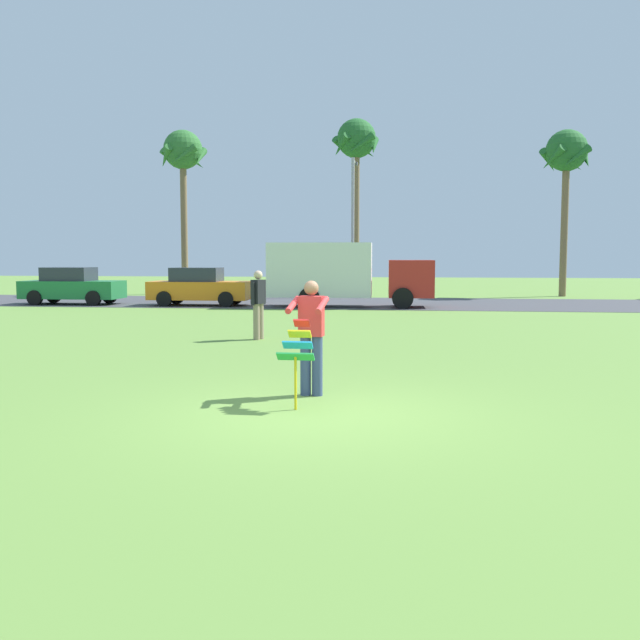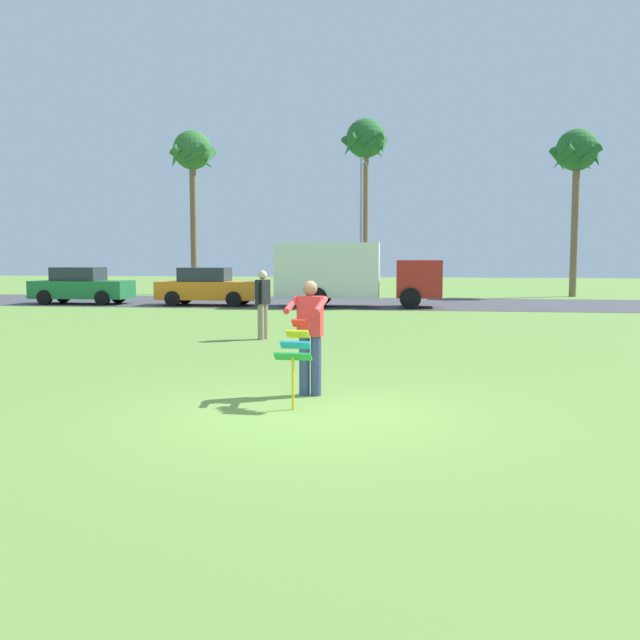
{
  "view_description": "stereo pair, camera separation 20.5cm",
  "coord_description": "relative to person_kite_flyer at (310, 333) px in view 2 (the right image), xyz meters",
  "views": [
    {
      "loc": [
        1.22,
        -9.12,
        2.1
      ],
      "look_at": [
        -0.26,
        2.24,
        1.05
      ],
      "focal_mm": 39.54,
      "sensor_mm": 36.0,
      "label": 1
    },
    {
      "loc": [
        1.42,
        -9.09,
        2.1
      ],
      "look_at": [
        -0.26,
        2.24,
        1.05
      ],
      "focal_mm": 39.54,
      "sensor_mm": 36.0,
      "label": 2
    }
  ],
  "objects": [
    {
      "name": "palm_tree_left_near",
      "position": [
        -10.91,
        27.17,
        6.48
      ],
      "size": [
        2.58,
        2.71,
        8.88
      ],
      "color": "brown",
      "rests_on": "ground"
    },
    {
      "name": "parked_truck_red_cab",
      "position": [
        -1.42,
        18.42,
        0.46
      ],
      "size": [
        6.77,
        2.3,
        2.62
      ],
      "color": "#B2231E",
      "rests_on": "ground"
    },
    {
      "name": "palm_tree_right_near",
      "position": [
        -1.57,
        28.31,
        7.02
      ],
      "size": [
        2.58,
        2.71,
        9.46
      ],
      "color": "brown",
      "rests_on": "ground"
    },
    {
      "name": "ground_plane",
      "position": [
        0.26,
        -1.22,
        -0.95
      ],
      "size": [
        120.0,
        120.0,
        0.0
      ],
      "primitive_type": "plane",
      "color": "olive"
    },
    {
      "name": "palm_tree_centre_far",
      "position": [
        9.22,
        27.37,
        6.11
      ],
      "size": [
        2.58,
        2.71,
        8.48
      ],
      "color": "brown",
      "rests_on": "ground"
    },
    {
      "name": "streetlight_pole",
      "position": [
        -1.51,
        25.57,
        3.05
      ],
      "size": [
        0.24,
        1.65,
        7.0
      ],
      "color": "#9E9EA3",
      "rests_on": "ground"
    },
    {
      "name": "kite_held",
      "position": [
        -0.07,
        -0.83,
        -0.13
      ],
      "size": [
        0.51,
        0.64,
        1.2
      ],
      "color": "red",
      "rests_on": "ground"
    },
    {
      "name": "road_strip",
      "position": [
        0.26,
        20.82,
        -0.95
      ],
      "size": [
        120.0,
        8.0,
        0.01
      ],
      "primitive_type": "cube",
      "color": "#424247",
      "rests_on": "ground"
    },
    {
      "name": "parked_car_green",
      "position": [
        -13.08,
        18.42,
        -0.18
      ],
      "size": [
        4.22,
        1.86,
        1.6
      ],
      "color": "#1E7238",
      "rests_on": "ground"
    },
    {
      "name": "parked_car_orange",
      "position": [
        -7.39,
        18.42,
        -0.18
      ],
      "size": [
        4.23,
        1.89,
        1.6
      ],
      "color": "orange",
      "rests_on": "ground"
    },
    {
      "name": "person_walker_near",
      "position": [
        -2.32,
        6.88,
        -0.02
      ],
      "size": [
        0.34,
        0.53,
        1.73
      ],
      "color": "gray",
      "rests_on": "ground"
    },
    {
      "name": "person_kite_flyer",
      "position": [
        0.0,
        0.0,
        0.0
      ],
      "size": [
        0.58,
        0.69,
        1.73
      ],
      "color": "#384772",
      "rests_on": "ground"
    }
  ]
}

